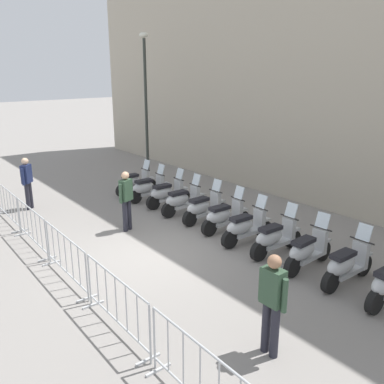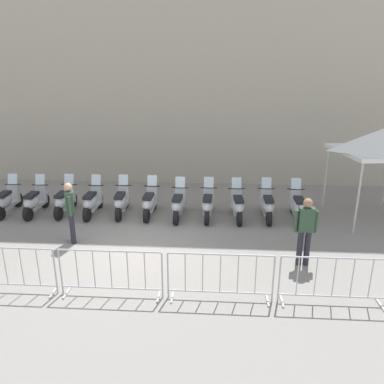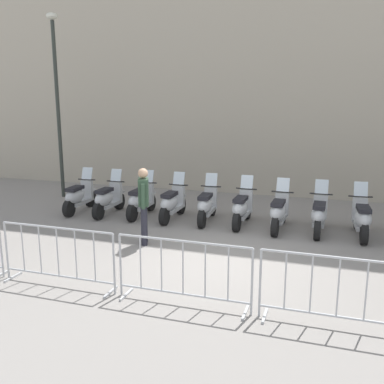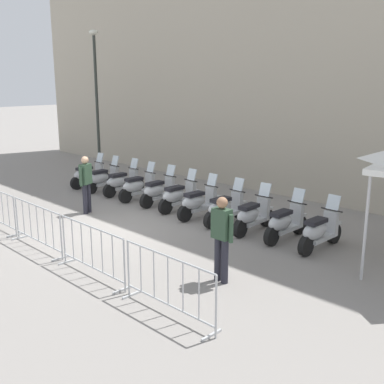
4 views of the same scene
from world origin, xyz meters
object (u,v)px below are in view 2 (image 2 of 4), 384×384
object	(u,v)px
motorcycle_6	(178,205)
officer_near_row_end	(305,228)
motorcycle_1	(35,202)
motorcycle_7	(208,205)
officer_mid_plaza	(70,209)
barrier_segment_1	(6,270)
motorcycle_9	(267,206)
motorcycle_3	(92,202)
motorcycle_8	(238,206)
motorcycle_0	(7,201)
motorcycle_2	(64,201)
canopy_tent	(381,142)
motorcycle_5	(150,203)
motorcycle_10	(298,207)
barrier_segment_4	(333,281)
barrier_segment_2	(111,274)
barrier_segment_3	(220,277)
motorcycle_4	(121,202)

from	to	relation	value
motorcycle_6	officer_near_row_end	bearing A→B (deg)	-48.37
motorcycle_1	officer_near_row_end	distance (m)	8.66
motorcycle_7	officer_mid_plaza	size ratio (longest dim) A/B	0.99
barrier_segment_1	motorcycle_9	bearing A→B (deg)	28.72
motorcycle_6	motorcycle_3	bearing A→B (deg)	170.23
motorcycle_6	motorcycle_7	bearing A→B (deg)	-5.10
motorcycle_1	motorcycle_8	world-z (taller)	same
officer_mid_plaza	motorcycle_0	bearing A→B (deg)	138.21
motorcycle_3	motorcycle_0	bearing A→B (deg)	173.39
motorcycle_2	motorcycle_6	size ratio (longest dim) A/B	1.00
motorcycle_6	motorcycle_7	xyz separation A→B (m)	(0.96, -0.09, 0.00)
canopy_tent	motorcycle_2	bearing A→B (deg)	173.61
motorcycle_3	motorcycle_2	bearing A→B (deg)	169.11
motorcycle_0	motorcycle_5	distance (m)	4.79
motorcycle_0	motorcycle_5	bearing A→B (deg)	-6.79
motorcycle_8	motorcycle_9	xyz separation A→B (m)	(0.95, -0.07, 0.00)
motorcycle_9	barrier_segment_1	world-z (taller)	motorcycle_9
motorcycle_2	motorcycle_10	size ratio (longest dim) A/B	1.00
barrier_segment_4	motorcycle_8	bearing A→B (deg)	102.32
motorcycle_1	barrier_segment_1	bearing A→B (deg)	-79.07
motorcycle_0	motorcycle_1	xyz separation A→B (m)	(0.94, -0.14, 0.00)
motorcycle_3	barrier_segment_4	distance (m)	7.93
motorcycle_3	motorcycle_5	size ratio (longest dim) A/B	1.00
motorcycle_6	barrier_segment_2	world-z (taller)	motorcycle_6
motorcycle_0	motorcycle_3	size ratio (longest dim) A/B	1.00
barrier_segment_2	officer_near_row_end	world-z (taller)	officer_near_row_end
motorcycle_1	motorcycle_8	size ratio (longest dim) A/B	1.00
barrier_segment_3	barrier_segment_4	bearing A→B (deg)	-8.13
motorcycle_5	officer_mid_plaza	xyz separation A→B (m)	(-2.07, -1.83, 0.53)
motorcycle_7	barrier_segment_4	distance (m)	5.25
motorcycle_7	officer_near_row_end	distance (m)	3.81
barrier_segment_4	motorcycle_5	bearing A→B (deg)	126.66
motorcycle_10	barrier_segment_3	world-z (taller)	motorcycle_10
motorcycle_5	barrier_segment_1	world-z (taller)	motorcycle_5
motorcycle_0	barrier_segment_4	xyz separation A→B (m)	(8.62, -5.77, 0.07)
motorcycle_3	motorcycle_7	world-z (taller)	same
motorcycle_9	barrier_segment_1	bearing A→B (deg)	-151.28
motorcycle_0	officer_near_row_end	distance (m)	9.57
canopy_tent	barrier_segment_2	bearing A→B (deg)	-153.82
officer_mid_plaza	motorcycle_8	bearing A→B (deg)	15.27
motorcycle_4	motorcycle_6	size ratio (longest dim) A/B	1.00
motorcycle_9	motorcycle_10	distance (m)	0.96
motorcycle_0	officer_near_row_end	xyz separation A→B (m)	(8.62, -4.12, 0.53)
motorcycle_3	barrier_segment_2	distance (m)	4.95
motorcycle_9	officer_mid_plaza	world-z (taller)	officer_mid_plaza
motorcycle_5	motorcycle_6	bearing A→B (deg)	-15.19
motorcycle_0	officer_mid_plaza	bearing A→B (deg)	-41.79
motorcycle_3	motorcycle_8	size ratio (longest dim) A/B	1.00
motorcycle_6	barrier_segment_1	bearing A→B (deg)	-133.97
barrier_segment_3	officer_mid_plaza	size ratio (longest dim) A/B	1.26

